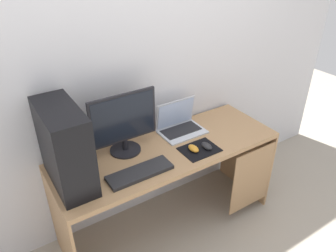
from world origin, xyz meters
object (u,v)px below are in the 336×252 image
at_px(pc_tower, 65,147).
at_px(mouse_left, 193,148).
at_px(laptop, 180,125).
at_px(mouse_right, 207,146).
at_px(monitor, 124,124).
at_px(keyboard, 140,172).

height_order(pc_tower, mouse_left, pc_tower).
bearing_deg(mouse_left, laptop, 74.85).
distance_m(pc_tower, laptop, 0.91).
distance_m(pc_tower, mouse_right, 0.95).
xyz_separation_m(pc_tower, mouse_right, (0.90, -0.18, -0.23)).
relative_size(monitor, laptop, 1.40).
xyz_separation_m(monitor, mouse_right, (0.49, -0.28, -0.20)).
xyz_separation_m(laptop, mouse_right, (0.02, -0.30, -0.03)).
height_order(monitor, laptop, monitor).
height_order(pc_tower, keyboard, pc_tower).
height_order(monitor, keyboard, monitor).
xyz_separation_m(laptop, mouse_left, (-0.07, -0.28, -0.03)).
relative_size(keyboard, mouse_left, 4.38).
distance_m(pc_tower, keyboard, 0.48).
bearing_deg(monitor, laptop, 2.95).
bearing_deg(laptop, keyboard, -149.58).
distance_m(laptop, mouse_left, 0.29).
relative_size(monitor, keyboard, 1.11).
bearing_deg(pc_tower, laptop, 8.05).
xyz_separation_m(monitor, keyboard, (-0.04, -0.27, -0.21)).
bearing_deg(laptop, mouse_left, -105.15).
distance_m(monitor, mouse_right, 0.59).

